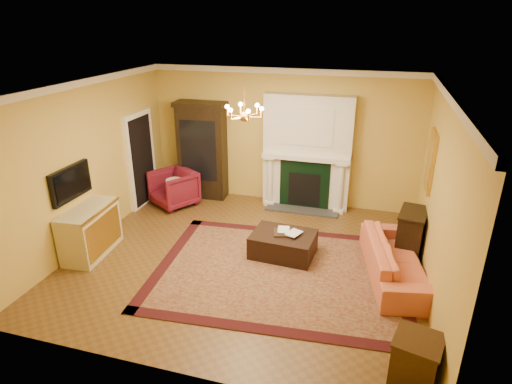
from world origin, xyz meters
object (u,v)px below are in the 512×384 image
at_px(console_table, 411,234).
at_px(leather_ottoman, 283,244).
at_px(pedestal_table, 175,191).
at_px(china_cabinet, 203,153).
at_px(wingback_armchair, 174,187).
at_px(commode, 90,231).
at_px(end_table, 415,361).
at_px(coral_sofa, 397,254).

height_order(console_table, leather_ottoman, console_table).
bearing_deg(pedestal_table, china_cabinet, 65.58).
bearing_deg(wingback_armchair, pedestal_table, -18.56).
bearing_deg(china_cabinet, pedestal_table, -117.99).
distance_m(wingback_armchair, leather_ottoman, 3.23).
bearing_deg(commode, end_table, -20.01).
height_order(china_cabinet, wingback_armchair, china_cabinet).
bearing_deg(wingback_armchair, leather_ottoman, 4.74).
bearing_deg(leather_ottoman, pedestal_table, 157.38).
bearing_deg(china_cabinet, leather_ottoman, -45.69).
bearing_deg(wingback_armchair, coral_sofa, 13.12).
height_order(pedestal_table, end_table, pedestal_table).
bearing_deg(pedestal_table, leather_ottoman, -26.46).
bearing_deg(leather_ottoman, china_cabinet, 141.72).
bearing_deg(end_table, leather_ottoman, 131.75).
xyz_separation_m(wingback_armchair, pedestal_table, (0.07, -0.09, -0.06)).
bearing_deg(pedestal_table, wingback_armchair, 129.40).
distance_m(pedestal_table, commode, 2.33).
height_order(pedestal_table, console_table, console_table).
bearing_deg(commode, china_cabinet, 68.63).
bearing_deg(commode, wingback_armchair, 73.80).
distance_m(pedestal_table, coral_sofa, 4.95).
relative_size(coral_sofa, leather_ottoman, 1.97).
distance_m(wingback_armchair, commode, 2.40).
distance_m(commode, leather_ottoman, 3.46).
bearing_deg(china_cabinet, wingback_armchair, -125.16).
xyz_separation_m(commode, coral_sofa, (5.26, 0.72, -0.02)).
relative_size(wingback_armchair, coral_sofa, 0.41).
height_order(wingback_armchair, console_table, wingback_armchair).
bearing_deg(commode, coral_sofa, 3.02).
relative_size(china_cabinet, console_table, 2.67).
xyz_separation_m(wingback_armchair, commode, (-0.48, -2.36, -0.00)).
distance_m(china_cabinet, wingback_armchair, 1.05).
height_order(commode, console_table, commode).
xyz_separation_m(pedestal_table, commode, (-0.55, -2.27, 0.06)).
bearing_deg(pedestal_table, end_table, -37.46).
distance_m(china_cabinet, end_table, 6.48).
height_order(pedestal_table, coral_sofa, coral_sofa).
xyz_separation_m(wingback_armchair, coral_sofa, (4.78, -1.64, -0.02)).
height_order(china_cabinet, leather_ottoman, china_cabinet).
xyz_separation_m(commode, leather_ottoman, (3.34, 0.88, -0.22)).
relative_size(commode, coral_sofa, 0.55).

